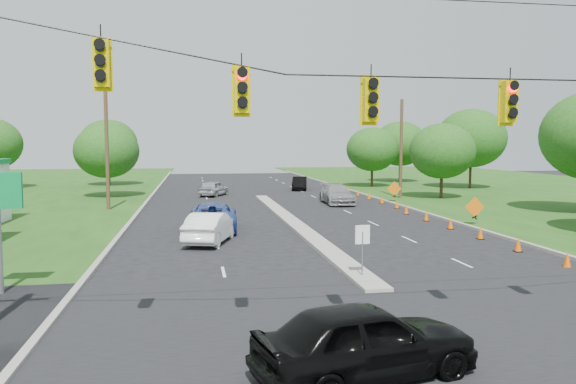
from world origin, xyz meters
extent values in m
plane|color=black|center=(0.00, 0.00, 0.00)|extent=(160.00, 160.00, 0.00)
cube|color=black|center=(0.00, 0.00, 0.00)|extent=(160.00, 14.00, 0.02)
cube|color=gray|center=(-10.10, 30.00, 0.00)|extent=(0.25, 110.00, 0.16)
cube|color=gray|center=(10.10, 30.00, 0.00)|extent=(0.25, 110.00, 0.16)
cube|color=gray|center=(0.00, 21.00, 0.00)|extent=(1.00, 34.00, 0.18)
cylinder|color=gray|center=(0.00, 6.00, 0.90)|extent=(0.06, 0.06, 1.80)
cube|color=white|center=(0.00, 6.00, 1.70)|extent=(0.55, 0.04, 0.70)
cylinder|color=black|center=(0.00, -1.00, 7.00)|extent=(24.00, 0.04, 0.04)
cube|color=#E8CD00|center=(-8.00, -1.00, 6.75)|extent=(0.34, 0.24, 1.00)
cube|color=#E8CD00|center=(-5.00, -1.00, 6.22)|extent=(0.34, 0.24, 1.00)
cube|color=#E8CD00|center=(-2.00, -1.00, 6.05)|extent=(0.34, 0.24, 1.00)
cube|color=#E8CD00|center=(1.50, -1.00, 6.05)|extent=(0.34, 0.24, 1.00)
cylinder|color=#422D1C|center=(-12.50, 30.00, 4.50)|extent=(0.28, 0.28, 9.00)
cylinder|color=#422D1C|center=(12.50, 35.00, 4.50)|extent=(0.28, 0.28, 9.00)
cone|color=#F75900|center=(8.77, 6.50, 0.35)|extent=(0.32, 0.32, 0.70)
cone|color=#F75900|center=(8.77, 10.00, 0.35)|extent=(0.32, 0.32, 0.70)
cone|color=#F75900|center=(8.77, 13.50, 0.35)|extent=(0.32, 0.32, 0.70)
cone|color=#F75900|center=(8.77, 17.00, 0.35)|extent=(0.32, 0.32, 0.70)
cone|color=#F75900|center=(8.77, 20.50, 0.35)|extent=(0.32, 0.32, 0.70)
cone|color=#F75900|center=(8.77, 24.00, 0.35)|extent=(0.32, 0.32, 0.70)
cone|color=#F75900|center=(9.37, 27.50, 0.35)|extent=(0.32, 0.32, 0.70)
cone|color=#F75900|center=(9.37, 31.00, 0.35)|extent=(0.32, 0.32, 0.70)
cone|color=#F75900|center=(9.37, 34.50, 0.35)|extent=(0.32, 0.32, 0.70)
cone|color=#F75900|center=(9.37, 38.00, 0.35)|extent=(0.32, 0.32, 0.70)
cone|color=#F75900|center=(9.37, 41.50, 0.35)|extent=(0.32, 0.32, 0.70)
cube|color=black|center=(10.80, 18.00, 0.55)|extent=(0.06, 0.58, 0.26)
cube|color=black|center=(10.80, 18.00, 0.55)|extent=(0.06, 0.58, 0.26)
cube|color=orange|center=(10.80, 18.00, 1.15)|extent=(1.27, 0.05, 1.27)
cube|color=black|center=(10.80, 32.00, 0.55)|extent=(0.06, 0.58, 0.26)
cube|color=black|center=(10.80, 32.00, 0.55)|extent=(0.06, 0.58, 0.26)
cube|color=orange|center=(10.80, 32.00, 1.15)|extent=(1.27, 0.05, 1.27)
cylinder|color=black|center=(-14.00, 40.00, 1.26)|extent=(0.28, 0.28, 2.52)
ellipsoid|color=#194C14|center=(-14.00, 40.00, 4.34)|extent=(5.88, 5.88, 5.04)
cylinder|color=black|center=(-16.00, 55.00, 1.44)|extent=(0.28, 0.28, 2.88)
ellipsoid|color=#194C14|center=(-16.00, 55.00, 4.96)|extent=(6.72, 6.72, 5.76)
cylinder|color=black|center=(16.00, 34.00, 1.26)|extent=(0.28, 0.28, 2.52)
ellipsoid|color=#194C14|center=(16.00, 34.00, 4.34)|extent=(5.88, 5.88, 5.04)
cylinder|color=black|center=(24.00, 44.00, 1.62)|extent=(0.28, 0.28, 3.24)
ellipsoid|color=#194C14|center=(24.00, 44.00, 5.58)|extent=(7.56, 7.56, 6.48)
cylinder|color=black|center=(20.00, 55.00, 1.44)|extent=(0.28, 0.28, 2.88)
ellipsoid|color=#194C14|center=(20.00, 55.00, 4.96)|extent=(6.72, 6.72, 5.76)
cylinder|color=black|center=(14.00, 48.00, 1.26)|extent=(0.28, 0.28, 2.52)
ellipsoid|color=#194C14|center=(14.00, 48.00, 4.34)|extent=(5.88, 5.88, 5.04)
imported|color=black|center=(-2.51, -2.43, 0.84)|extent=(5.28, 3.07, 1.69)
imported|color=white|center=(-5.31, 14.81, 0.78)|extent=(2.98, 5.04, 1.57)
imported|color=#274497|center=(-5.06, 18.91, 0.82)|extent=(3.07, 6.05, 1.64)
imported|color=gray|center=(5.62, 31.49, 0.80)|extent=(2.47, 5.63, 1.61)
imported|color=#96979B|center=(-4.27, 40.33, 0.73)|extent=(3.35, 4.62, 1.46)
imported|color=black|center=(5.16, 45.76, 0.72)|extent=(2.44, 4.59, 1.44)
camera|label=1|loc=(-6.07, -13.67, 5.06)|focal=35.00mm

